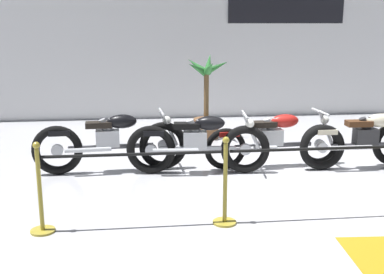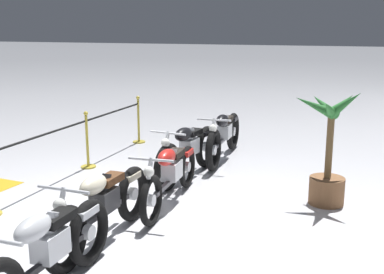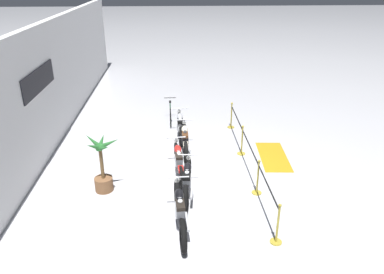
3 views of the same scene
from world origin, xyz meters
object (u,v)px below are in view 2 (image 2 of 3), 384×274
(motorcycle_cream_3, at_px, (102,207))
(stanchion_mid_left, at_px, (88,149))
(motorcycle_red_2, at_px, (171,174))
(motorcycle_black_0, at_px, (224,136))
(motorcycle_silver_4, at_px, (47,253))
(motorcycle_black_1, at_px, (188,151))
(potted_palm_left_of_row, at_px, (328,157))
(stanchion_far_left, at_px, (83,132))

(motorcycle_cream_3, bearing_deg, stanchion_mid_left, -144.63)
(motorcycle_red_2, distance_m, motorcycle_cream_3, 1.51)
(motorcycle_black_0, bearing_deg, motorcycle_silver_4, -1.54)
(motorcycle_black_0, xyz_separation_m, motorcycle_cream_3, (4.10, -0.28, -0.01))
(motorcycle_cream_3, xyz_separation_m, motorcycle_silver_4, (1.23, 0.14, 0.00))
(motorcycle_black_0, height_order, motorcycle_silver_4, motorcycle_black_0)
(motorcycle_red_2, relative_size, motorcycle_silver_4, 1.05)
(motorcycle_cream_3, bearing_deg, motorcycle_black_1, 179.09)
(motorcycle_black_1, bearing_deg, stanchion_mid_left, -88.26)
(potted_palm_left_of_row, xyz_separation_m, stanchion_far_left, (-0.27, -4.30, -0.01))
(motorcycle_black_0, distance_m, potted_palm_left_of_row, 2.78)
(stanchion_far_left, bearing_deg, stanchion_mid_left, 180.00)
(motorcycle_silver_4, xyz_separation_m, stanchion_far_left, (-3.80, -2.05, 0.23))
(motorcycle_black_0, height_order, motorcycle_black_1, motorcycle_black_0)
(motorcycle_black_1, relative_size, motorcycle_cream_3, 0.99)
(motorcycle_black_1, distance_m, motorcycle_silver_4, 3.99)
(motorcycle_cream_3, height_order, potted_palm_left_of_row, potted_palm_left_of_row)
(motorcycle_silver_4, bearing_deg, motorcycle_cream_3, -173.72)
(motorcycle_black_1, bearing_deg, motorcycle_red_2, 9.46)
(motorcycle_red_2, bearing_deg, motorcycle_cream_3, -9.74)
(motorcycle_red_2, relative_size, motorcycle_cream_3, 1.02)
(motorcycle_silver_4, xyz_separation_m, potted_palm_left_of_row, (-3.54, 2.25, 0.24))
(stanchion_mid_left, bearing_deg, motorcycle_cream_3, 35.37)
(motorcycle_cream_3, relative_size, stanchion_mid_left, 2.14)
(motorcycle_black_0, xyz_separation_m, potted_palm_left_of_row, (1.80, 2.11, 0.23))
(motorcycle_black_0, distance_m, stanchion_mid_left, 2.61)
(motorcycle_black_0, distance_m, motorcycle_red_2, 2.62)
(motorcycle_red_2, distance_m, potted_palm_left_of_row, 2.30)
(motorcycle_black_1, xyz_separation_m, stanchion_mid_left, (0.06, -1.96, -0.12))
(motorcycle_cream_3, xyz_separation_m, stanchion_mid_left, (-2.69, -1.91, -0.11))
(potted_palm_left_of_row, bearing_deg, motorcycle_cream_3, -45.97)
(motorcycle_black_1, distance_m, stanchion_far_left, 1.98)
(motorcycle_red_2, xyz_separation_m, motorcycle_cream_3, (1.49, -0.25, 0.00))
(stanchion_far_left, bearing_deg, potted_palm_left_of_row, 86.47)
(motorcycle_black_1, distance_m, motorcycle_red_2, 1.29)
(motorcycle_black_1, xyz_separation_m, potted_palm_left_of_row, (0.45, 2.34, 0.23))
(motorcycle_red_2, height_order, stanchion_mid_left, stanchion_mid_left)
(motorcycle_silver_4, bearing_deg, potted_palm_left_of_row, 147.56)
(motorcycle_cream_3, xyz_separation_m, stanchion_far_left, (-2.57, -1.91, 0.23))
(motorcycle_black_1, bearing_deg, motorcycle_silver_4, 1.32)
(motorcycle_red_2, bearing_deg, stanchion_far_left, -116.61)
(motorcycle_red_2, relative_size, stanchion_mid_left, 2.18)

